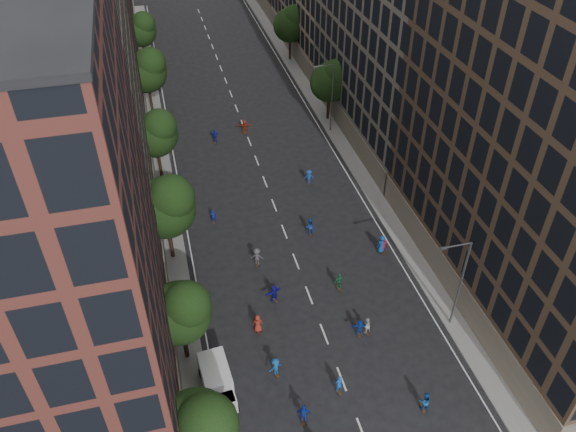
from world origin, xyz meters
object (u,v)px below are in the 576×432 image
object	(u,v)px
cargo_van	(217,382)
skater_1	(339,384)
skater_2	(425,401)
streetlamp_near	(459,280)
streetlamp_far	(330,94)

from	to	relation	value
cargo_van	skater_1	bearing A→B (deg)	-18.14
cargo_van	skater_1	size ratio (longest dim) A/B	2.80
skater_1	skater_2	distance (m)	6.25
streetlamp_near	skater_1	xyz separation A→B (m)	(-10.95, -3.94, -4.33)
cargo_van	skater_1	distance (m)	9.00
streetlamp_near	skater_1	size ratio (longest dim) A/B	5.40
streetlamp_far	cargo_van	world-z (taller)	streetlamp_far
cargo_van	skater_2	size ratio (longest dim) A/B	2.71
streetlamp_near	cargo_van	world-z (taller)	streetlamp_near
cargo_van	skater_1	xyz separation A→B (m)	(8.73, -2.15, -0.44)
skater_1	streetlamp_near	bearing A→B (deg)	-169.20
streetlamp_far	skater_1	xyz separation A→B (m)	(-10.95, -36.94, -4.33)
streetlamp_far	streetlamp_near	bearing A→B (deg)	-90.00
skater_2	streetlamp_far	bearing A→B (deg)	-85.63
streetlamp_far	cargo_van	size ratio (longest dim) A/B	1.93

